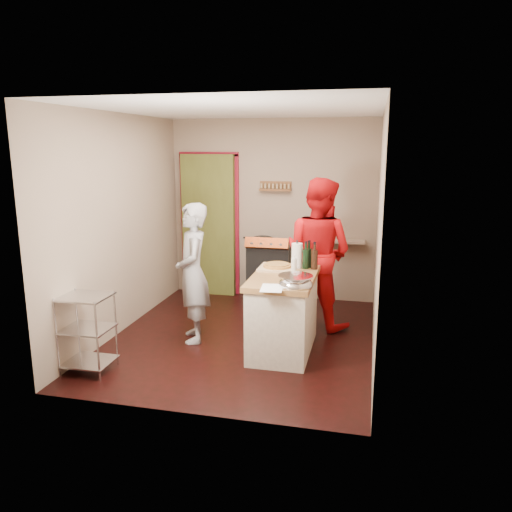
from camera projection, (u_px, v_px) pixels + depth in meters
The scene contains 10 objects.
floor at pixel (242, 338), 5.90m from camera, with size 3.50×3.50×0.00m, color black.
back_wall at pixel (231, 220), 7.49m from camera, with size 3.00×0.44×2.60m.
left_wall at pixel (120, 225), 5.95m from camera, with size 0.04×3.50×2.60m, color gray.
right_wall at pixel (378, 235), 5.28m from camera, with size 0.04×3.50×2.60m, color gray.
ceiling at pixel (241, 108), 5.33m from camera, with size 3.00×3.50×0.02m, color white.
stove at pixel (271, 272), 7.14m from camera, with size 0.60×0.63×1.00m.
wire_shelving at pixel (87, 330), 4.94m from camera, with size 0.48×0.40×0.80m.
island at pixel (284, 311), 5.45m from camera, with size 0.70×1.24×1.17m.
person_stripe at pixel (193, 273), 5.68m from camera, with size 0.58×0.38×1.60m, color #B8B8BD.
person_red at pixel (318, 253), 6.16m from camera, with size 0.90×0.70×1.85m, color red.
Camera 1 is at (1.42, -5.36, 2.23)m, focal length 35.00 mm.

